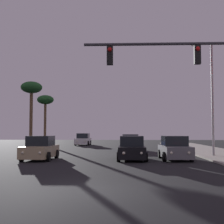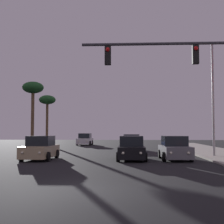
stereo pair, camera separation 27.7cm
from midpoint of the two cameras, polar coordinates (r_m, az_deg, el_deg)
The scene contains 10 objects.
ground_plane at distance 11.00m, azimuth -4.86°, elevation -14.15°, with size 120.00×120.00×0.00m, color black.
car_white at distance 45.10m, azimuth -5.48°, elevation -5.08°, with size 2.04×4.34×1.68m.
car_blue at distance 32.53m, azimuth 3.10°, elevation -5.72°, with size 2.04×4.32×1.68m.
car_black at distance 22.11m, azimuth 3.26°, elevation -6.78°, with size 2.04×4.32×1.68m.
car_grey at distance 22.63m, azimuth 11.04°, elevation -6.64°, with size 2.04×4.34×1.68m.
car_tan at distance 22.94m, azimuth -13.33°, elevation -6.57°, with size 2.04×4.33×1.68m.
traffic_light_mast at distance 15.56m, azimuth 16.49°, elevation 6.84°, with size 8.48×0.36×6.50m.
street_lamp at distance 25.93m, azimuth 17.30°, elevation 3.50°, with size 1.74×0.24×9.00m.
palm_tree_far at distance 46.39m, azimuth -12.26°, elevation 1.81°, with size 2.40×2.40×7.23m.
palm_tree_mid at distance 36.60m, azimuth -14.72°, elevation 3.80°, with size 2.40×2.40×7.63m.
Camera 1 is at (1.18, -10.73, 2.04)m, focal length 50.00 mm.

